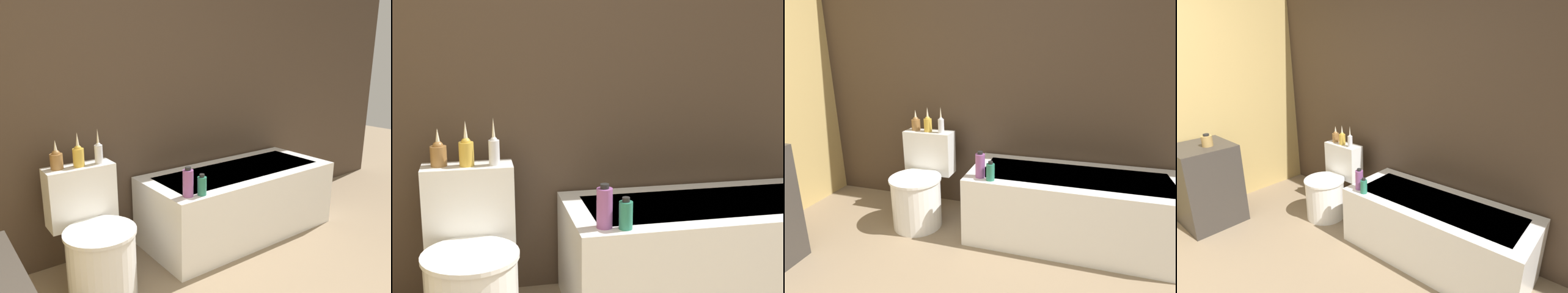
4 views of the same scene
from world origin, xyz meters
TOP-DOWN VIEW (x-y plane):
  - wall_back_tiled at (0.00, 2.24)m, footprint 6.40×0.06m
  - bathtub at (0.78, 1.86)m, footprint 1.55×0.66m
  - toilet at (-0.45, 1.78)m, footprint 0.42×0.58m
  - vase_gold at (-0.57, 2.00)m, footprint 0.08×0.08m
  - vase_silver at (-0.45, 1.98)m, footprint 0.07×0.07m
  - vase_bronze at (-0.32, 1.97)m, footprint 0.05×0.05m
  - shampoo_bottle_tall at (0.13, 1.63)m, footprint 0.07×0.07m
  - shampoo_bottle_short at (0.21, 1.60)m, footprint 0.06×0.06m

SIDE VIEW (x-z plane):
  - bathtub at x=0.78m, z-range 0.00..0.54m
  - toilet at x=-0.45m, z-range -0.06..0.69m
  - shampoo_bottle_short at x=0.21m, z-range 0.53..0.67m
  - shampoo_bottle_tall at x=0.13m, z-range 0.53..0.72m
  - vase_gold at x=-0.57m, z-range 0.73..0.91m
  - vase_silver at x=-0.45m, z-range 0.72..0.93m
  - vase_bronze at x=-0.32m, z-range 0.72..0.94m
  - wall_back_tiled at x=0.00m, z-range 0.00..2.60m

